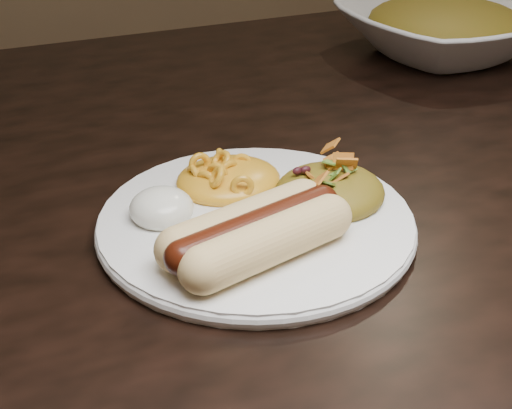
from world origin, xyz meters
name	(u,v)px	position (x,y,z in m)	size (l,w,h in m)	color
table	(278,237)	(0.00, 0.00, 0.66)	(1.60, 0.90, 0.75)	black
plate	(256,222)	(-0.07, -0.12, 0.76)	(0.25, 0.25, 0.01)	white
hotdog	(257,231)	(-0.09, -0.16, 0.78)	(0.13, 0.09, 0.03)	#EAC98B
mac_and_cheese	(228,166)	(-0.08, -0.06, 0.78)	(0.09, 0.08, 0.03)	yellow
sour_cream	(161,200)	(-0.14, -0.09, 0.78)	(0.05, 0.05, 0.03)	white
taco_salad	(330,182)	(-0.01, -0.11, 0.78)	(0.09, 0.09, 0.04)	#A15319
fork	(214,229)	(-0.11, -0.10, 0.75)	(0.02, 0.14, 0.00)	white
serving_bowl	(445,31)	(0.33, 0.20, 0.78)	(0.26, 0.26, 0.06)	white
bowl_filling	(446,17)	(0.33, 0.20, 0.80)	(0.20, 0.20, 0.05)	#A15319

